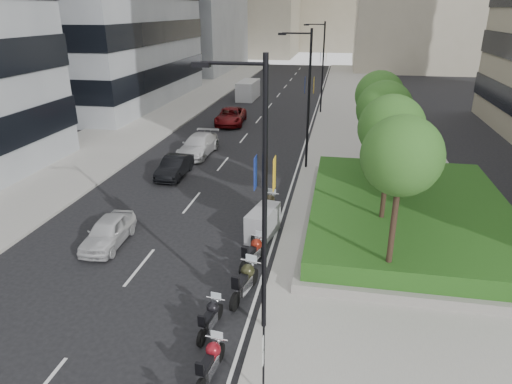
% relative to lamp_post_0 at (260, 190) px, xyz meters
% --- Properties ---
extents(ground, '(160.00, 160.00, 0.00)m').
position_rel_lamp_post_0_xyz_m(ground, '(-4.14, -1.00, -5.07)').
color(ground, black).
rests_on(ground, ground).
extents(sidewalk_right, '(10.00, 100.00, 0.15)m').
position_rel_lamp_post_0_xyz_m(sidewalk_right, '(4.86, 29.00, -4.99)').
color(sidewalk_right, '#9E9B93').
rests_on(sidewalk_right, ground).
extents(sidewalk_left, '(8.00, 100.00, 0.15)m').
position_rel_lamp_post_0_xyz_m(sidewalk_left, '(-16.14, 29.00, -4.99)').
color(sidewalk_left, '#9E9B93').
rests_on(sidewalk_left, ground).
extents(lane_edge, '(0.12, 100.00, 0.01)m').
position_rel_lamp_post_0_xyz_m(lane_edge, '(-0.44, 29.00, -5.06)').
color(lane_edge, silver).
rests_on(lane_edge, ground).
extents(lane_centre, '(0.12, 100.00, 0.01)m').
position_rel_lamp_post_0_xyz_m(lane_centre, '(-5.64, 29.00, -5.06)').
color(lane_centre, silver).
rests_on(lane_centre, ground).
extents(planter, '(10.00, 14.00, 0.40)m').
position_rel_lamp_post_0_xyz_m(planter, '(5.86, 9.00, -4.72)').
color(planter, gray).
rests_on(planter, sidewalk_right).
extents(hedge, '(9.40, 13.40, 0.80)m').
position_rel_lamp_post_0_xyz_m(hedge, '(5.86, 9.00, -4.12)').
color(hedge, '#224C15').
rests_on(hedge, planter).
extents(tree_0, '(2.80, 2.80, 6.30)m').
position_rel_lamp_post_0_xyz_m(tree_0, '(4.36, 3.00, 0.36)').
color(tree_0, '#332319').
rests_on(tree_0, planter).
extents(tree_1, '(2.80, 2.80, 6.30)m').
position_rel_lamp_post_0_xyz_m(tree_1, '(4.36, 7.00, 0.36)').
color(tree_1, '#332319').
rests_on(tree_1, planter).
extents(tree_2, '(2.80, 2.80, 6.30)m').
position_rel_lamp_post_0_xyz_m(tree_2, '(4.36, 11.00, 0.36)').
color(tree_2, '#332319').
rests_on(tree_2, planter).
extents(tree_3, '(2.80, 2.80, 6.30)m').
position_rel_lamp_post_0_xyz_m(tree_3, '(4.36, 15.00, 0.36)').
color(tree_3, '#332319').
rests_on(tree_3, planter).
extents(lamp_post_0, '(2.34, 0.45, 9.00)m').
position_rel_lamp_post_0_xyz_m(lamp_post_0, '(0.00, 0.00, 0.00)').
color(lamp_post_0, black).
rests_on(lamp_post_0, ground).
extents(lamp_post_1, '(2.34, 0.45, 9.00)m').
position_rel_lamp_post_0_xyz_m(lamp_post_1, '(0.00, 17.00, 0.00)').
color(lamp_post_1, black).
rests_on(lamp_post_1, ground).
extents(lamp_post_2, '(2.34, 0.45, 9.00)m').
position_rel_lamp_post_0_xyz_m(lamp_post_2, '(0.00, 35.00, 0.00)').
color(lamp_post_2, black).
rests_on(lamp_post_2, ground).
extents(parking_sign, '(0.06, 0.32, 2.50)m').
position_rel_lamp_post_0_xyz_m(parking_sign, '(0.66, -3.00, -3.61)').
color(parking_sign, black).
rests_on(parking_sign, ground).
extents(motorcycle_1, '(0.70, 2.10, 1.05)m').
position_rel_lamp_post_0_xyz_m(motorcycle_1, '(-1.00, -2.42, -4.51)').
color(motorcycle_1, black).
rests_on(motorcycle_1, ground).
extents(motorcycle_2, '(0.67, 2.00, 1.00)m').
position_rel_lamp_post_0_xyz_m(motorcycle_2, '(-1.57, -0.40, -4.53)').
color(motorcycle_2, black).
rests_on(motorcycle_2, ground).
extents(motorcycle_3, '(0.84, 2.43, 1.22)m').
position_rel_lamp_post_0_xyz_m(motorcycle_3, '(-0.86, 1.77, -4.41)').
color(motorcycle_3, black).
rests_on(motorcycle_3, ground).
extents(motorcycle_4, '(0.93, 2.21, 1.13)m').
position_rel_lamp_post_0_xyz_m(motorcycle_4, '(-0.96, 4.03, -4.46)').
color(motorcycle_4, black).
rests_on(motorcycle_4, ground).
extents(motorcycle_5, '(1.40, 2.48, 1.42)m').
position_rel_lamp_post_0_xyz_m(motorcycle_5, '(-1.03, 6.65, -4.36)').
color(motorcycle_5, black).
rests_on(motorcycle_5, ground).
extents(motorcycle_6, '(0.75, 2.26, 1.13)m').
position_rel_lamp_post_0_xyz_m(motorcycle_6, '(-1.13, 8.97, -4.46)').
color(motorcycle_6, black).
rests_on(motorcycle_6, ground).
extents(car_a, '(1.71, 3.83, 1.28)m').
position_rel_lamp_post_0_xyz_m(car_a, '(-7.84, 4.63, -4.43)').
color(car_a, silver).
rests_on(car_a, ground).
extents(car_b, '(1.42, 4.02, 1.32)m').
position_rel_lamp_post_0_xyz_m(car_b, '(-8.05, 13.93, -4.41)').
color(car_b, black).
rests_on(car_b, ground).
extents(car_c, '(2.25, 5.12, 1.46)m').
position_rel_lamp_post_0_xyz_m(car_c, '(-7.97, 18.80, -4.33)').
color(car_c, silver).
rests_on(car_c, ground).
extents(car_d, '(2.90, 5.54, 1.49)m').
position_rel_lamp_post_0_xyz_m(car_d, '(-7.89, 28.70, -4.32)').
color(car_d, maroon).
rests_on(car_d, ground).
extents(delivery_van, '(2.05, 5.14, 2.14)m').
position_rel_lamp_post_0_xyz_m(delivery_van, '(-8.88, 41.49, -4.07)').
color(delivery_van, silver).
rests_on(delivery_van, ground).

